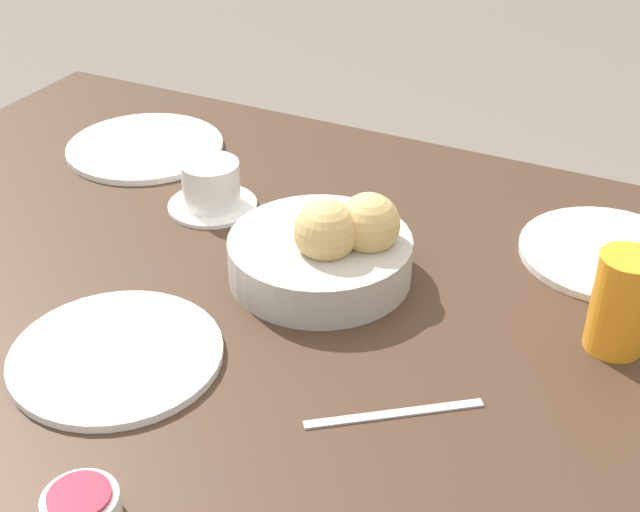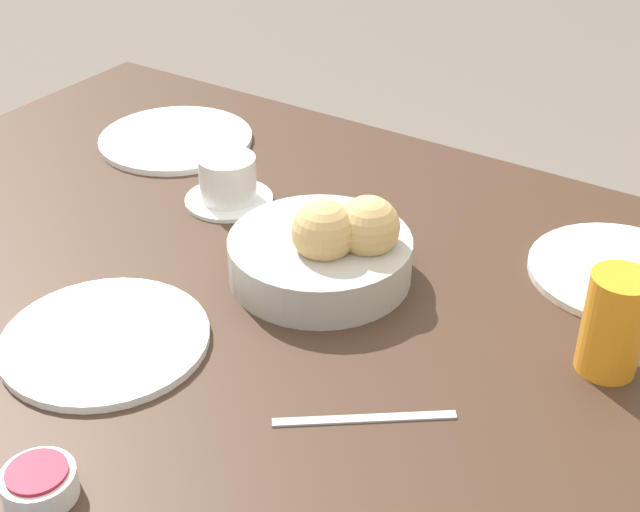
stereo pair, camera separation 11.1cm
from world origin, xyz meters
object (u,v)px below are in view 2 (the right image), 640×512
(bread_basket, at_px, (326,251))
(juice_glass, at_px, (614,324))
(coffee_cup, at_px, (228,182))
(jam_bowl_berry, at_px, (39,483))
(plate_near_left, at_px, (620,272))
(plate_far_center, at_px, (105,340))
(fork_silver, at_px, (365,419))
(plate_near_right, at_px, (176,139))

(bread_basket, height_order, juice_glass, juice_glass)
(coffee_cup, distance_m, jam_bowl_berry, 0.57)
(bread_basket, height_order, plate_near_left, bread_basket)
(bread_basket, bearing_deg, juice_glass, -176.80)
(plate_far_center, distance_m, fork_silver, 0.32)
(plate_near_left, xyz_separation_m, plate_near_right, (0.73, 0.01, 0.00))
(plate_near_right, distance_m, juice_glass, 0.80)
(plate_near_right, bearing_deg, bread_basket, 154.65)
(bread_basket, relative_size, plate_near_right, 0.92)
(plate_far_center, relative_size, jam_bowl_berry, 3.41)
(juice_glass, bearing_deg, coffee_cup, -6.90)
(jam_bowl_berry, bearing_deg, plate_near_left, -116.98)
(juice_glass, relative_size, fork_silver, 0.76)
(plate_far_center, height_order, coffee_cup, coffee_cup)
(plate_near_right, distance_m, coffee_cup, 0.23)
(bread_basket, xyz_separation_m, juice_glass, (-0.35, -0.02, 0.02))
(juice_glass, bearing_deg, plate_near_right, -13.16)
(bread_basket, bearing_deg, plate_far_center, 61.17)
(coffee_cup, bearing_deg, bread_basket, 158.39)
(plate_near_left, height_order, juice_glass, juice_glass)
(fork_silver, bearing_deg, juice_glass, -129.45)
(juice_glass, height_order, fork_silver, juice_glass)
(plate_near_left, bearing_deg, jam_bowl_berry, 63.02)
(juice_glass, bearing_deg, jam_bowl_berry, 51.12)
(plate_near_left, bearing_deg, plate_near_right, 0.60)
(bread_basket, height_order, coffee_cup, bread_basket)
(plate_near_right, height_order, jam_bowl_berry, jam_bowl_berry)
(coffee_cup, height_order, fork_silver, coffee_cup)
(juice_glass, distance_m, coffee_cup, 0.58)
(jam_bowl_berry, bearing_deg, plate_far_center, -60.01)
(juice_glass, distance_m, fork_silver, 0.29)
(bread_basket, height_order, fork_silver, bread_basket)
(juice_glass, height_order, coffee_cup, juice_glass)
(plate_near_left, relative_size, juice_glass, 1.94)
(plate_near_left, xyz_separation_m, plate_far_center, (0.45, 0.46, 0.00))
(plate_far_center, xyz_separation_m, juice_glass, (-0.49, -0.27, 0.05))
(plate_near_left, height_order, jam_bowl_berry, jam_bowl_berry)
(plate_far_center, distance_m, coffee_cup, 0.35)
(plate_near_right, distance_m, fork_silver, 0.72)
(fork_silver, bearing_deg, jam_bowl_berry, 51.63)
(plate_far_center, bearing_deg, fork_silver, -170.23)
(jam_bowl_berry, distance_m, fork_silver, 0.32)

